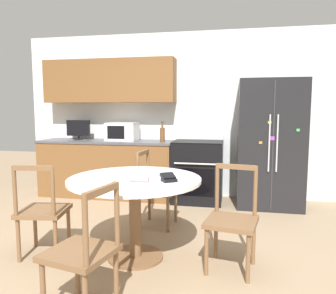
# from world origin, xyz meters

# --- Properties ---
(ground_plane) EXTENTS (14.00, 14.00, 0.00)m
(ground_plane) POSITION_xyz_m (0.00, 0.00, 0.00)
(ground_plane) COLOR #9E8466
(back_wall) EXTENTS (5.20, 0.44, 2.60)m
(back_wall) POSITION_xyz_m (-0.30, 2.59, 1.44)
(back_wall) COLOR silver
(back_wall) RESTS_ON ground_plane
(kitchen_counter) EXTENTS (2.17, 0.64, 0.90)m
(kitchen_counter) POSITION_xyz_m (-1.13, 2.29, 0.45)
(kitchen_counter) COLOR brown
(kitchen_counter) RESTS_ON ground_plane
(refrigerator) EXTENTS (0.90, 0.74, 1.81)m
(refrigerator) POSITION_xyz_m (1.36, 2.22, 0.90)
(refrigerator) COLOR black
(refrigerator) RESTS_ON ground_plane
(oven_range) EXTENTS (0.73, 0.68, 1.08)m
(oven_range) POSITION_xyz_m (0.33, 2.26, 0.47)
(oven_range) COLOR black
(oven_range) RESTS_ON ground_plane
(microwave) EXTENTS (0.47, 0.35, 0.28)m
(microwave) POSITION_xyz_m (-0.88, 2.31, 1.04)
(microwave) COLOR white
(microwave) RESTS_ON kitchen_counter
(countertop_tv) EXTENTS (0.39, 0.16, 0.32)m
(countertop_tv) POSITION_xyz_m (-1.65, 2.35, 1.07)
(countertop_tv) COLOR black
(countertop_tv) RESTS_ON kitchen_counter
(counter_bottle) EXTENTS (0.08, 0.08, 0.31)m
(counter_bottle) POSITION_xyz_m (-0.21, 2.21, 1.02)
(counter_bottle) COLOR brown
(counter_bottle) RESTS_ON kitchen_counter
(dining_table) EXTENTS (1.22, 1.22, 0.77)m
(dining_table) POSITION_xyz_m (-0.04, 0.22, 0.62)
(dining_table) COLOR white
(dining_table) RESTS_ON ground_plane
(dining_chair_far) EXTENTS (0.45, 0.45, 0.90)m
(dining_chair_far) POSITION_xyz_m (-0.05, 1.10, 0.43)
(dining_chair_far) COLOR brown
(dining_chair_far) RESTS_ON ground_plane
(dining_chair_left) EXTENTS (0.48, 0.48, 0.90)m
(dining_chair_left) POSITION_xyz_m (-0.91, 0.09, 0.43)
(dining_chair_left) COLOR brown
(dining_chair_left) RESTS_ON ground_plane
(dining_chair_right) EXTENTS (0.49, 0.49, 0.90)m
(dining_chair_right) POSITION_xyz_m (0.85, 0.19, 0.43)
(dining_chair_right) COLOR brown
(dining_chair_right) RESTS_ON ground_plane
(dining_chair_near) EXTENTS (0.50, 0.50, 0.90)m
(dining_chair_near) POSITION_xyz_m (-0.13, -0.66, 0.43)
(dining_chair_near) COLOR brown
(dining_chair_near) RESTS_ON ground_plane
(candle_glass) EXTENTS (0.09, 0.09, 0.09)m
(candle_glass) POSITION_xyz_m (-0.19, -0.05, 0.81)
(candle_glass) COLOR silver
(candle_glass) RESTS_ON dining_table
(folded_napkin) EXTENTS (0.17, 0.06, 0.05)m
(folded_napkin) POSITION_xyz_m (0.05, 0.07, 0.79)
(folded_napkin) COLOR pink
(folded_napkin) RESTS_ON dining_table
(wallet) EXTENTS (0.17, 0.17, 0.07)m
(wallet) POSITION_xyz_m (0.29, 0.14, 0.80)
(wallet) COLOR black
(wallet) RESTS_ON dining_table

